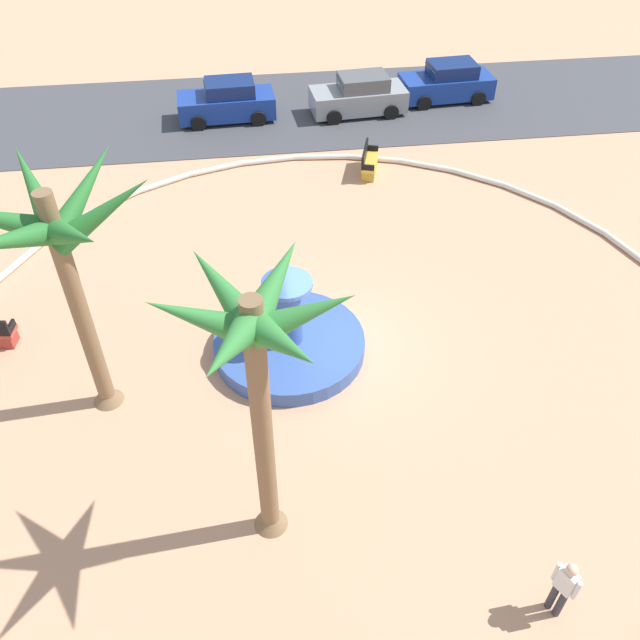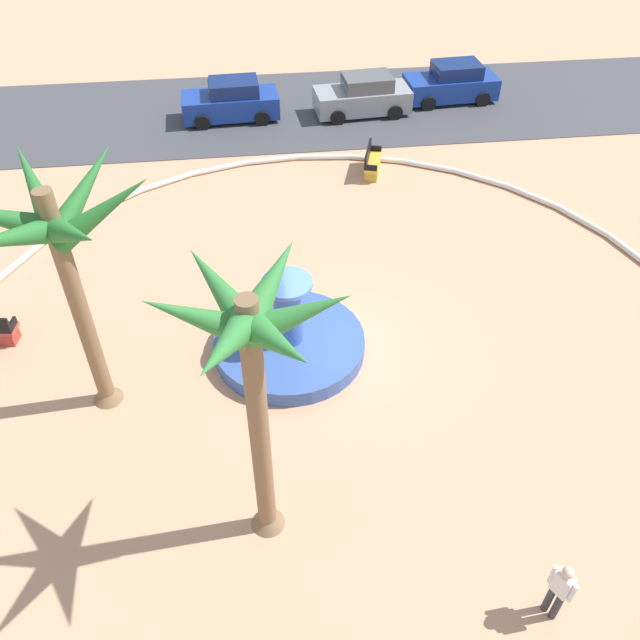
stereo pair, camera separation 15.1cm
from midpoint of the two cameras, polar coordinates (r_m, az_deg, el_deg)
name	(u,v)px [view 2 (the right image)]	position (r m, az deg, el deg)	size (l,w,h in m)	color
ground_plane	(333,346)	(17.84, 1.37, -2.28)	(80.00, 80.00, 0.00)	tan
plaza_curb	(333,344)	(17.77, 1.37, -2.05)	(21.03, 21.03, 0.20)	silver
street_asphalt	(288,109)	(30.27, -2.66, 17.74)	(48.00, 8.00, 0.03)	#424247
fountain	(289,342)	(17.50, -2.42, -1.87)	(4.01, 4.01, 2.37)	#38569E
palm_tree_near_fountain	(252,355)	(10.57, -5.49, -3.08)	(3.38, 3.30, 6.45)	brown
palm_tree_by_curb	(58,240)	(14.32, -21.45, 6.45)	(4.42, 4.18, 6.20)	brown
bench_west	(372,164)	(25.28, 4.71, 13.28)	(0.94, 1.68, 1.00)	gold
person_cyclist_helmet	(559,589)	(13.53, 20.33, -21.01)	(0.34, 0.47, 1.65)	#33333D
parked_car_leftmost	(231,101)	(29.33, -7.55, 18.24)	(4.07, 2.05, 1.67)	navy
parked_car_second	(363,96)	(29.63, 3.89, 18.75)	(4.12, 2.15, 1.67)	gray
parked_car_third	(451,83)	(31.37, 11.44, 19.42)	(4.10, 2.11, 1.67)	navy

